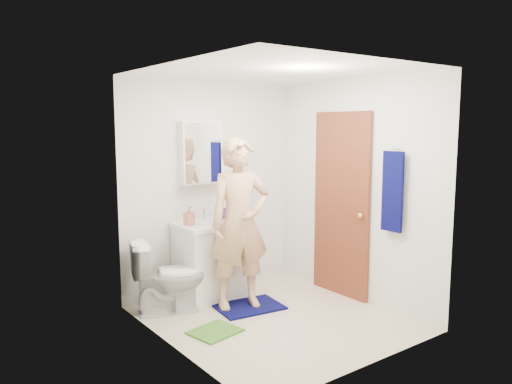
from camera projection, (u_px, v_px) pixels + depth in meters
floor at (275, 319)px, 4.94m from camera, size 2.20×2.40×0.02m
ceiling at (276, 70)px, 4.62m from camera, size 2.20×2.40×0.02m
wall_back at (210, 187)px, 5.74m from camera, size 2.20×0.02×2.40m
wall_front at (374, 217)px, 3.82m from camera, size 2.20×0.02×2.40m
wall_left at (171, 211)px, 4.13m from camera, size 0.02×2.40×2.40m
wall_right at (354, 190)px, 5.44m from camera, size 0.02×2.40×2.40m
vanity_cabinet at (213, 262)px, 5.53m from camera, size 0.75×0.55×0.80m
countertop at (212, 224)px, 5.47m from camera, size 0.79×0.59×0.05m
sink_basin at (212, 223)px, 5.47m from camera, size 0.40×0.40×0.03m
faucet at (204, 214)px, 5.60m from camera, size 0.03×0.03×0.12m
medicine_cabinet at (201, 153)px, 5.55m from camera, size 0.50×0.12×0.70m
mirror_panel at (204, 153)px, 5.50m from camera, size 0.46×0.01×0.66m
door at (341, 205)px, 5.55m from camera, size 0.05×0.80×2.05m
door_knob at (360, 216)px, 5.28m from camera, size 0.07×0.07×0.07m
towel at (392, 192)px, 4.93m from camera, size 0.03×0.24×0.80m
towel_hook at (397, 149)px, 4.90m from camera, size 0.06×0.02×0.02m
toilet at (168, 276)px, 5.08m from camera, size 0.82×0.62×0.75m
bath_mat at (249, 307)px, 5.23m from camera, size 0.73×0.57×0.02m
green_rug at (215, 331)px, 4.61m from camera, size 0.49×0.43×0.02m
soap_dispenser at (189, 216)px, 5.27m from camera, size 0.10×0.10×0.20m
toothbrush_cup at (225, 214)px, 5.68m from camera, size 0.16×0.16×0.11m
man at (240, 223)px, 5.11m from camera, size 0.73×0.57×1.76m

